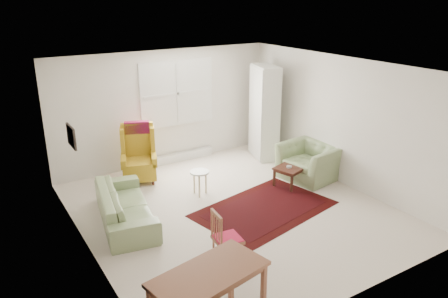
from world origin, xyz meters
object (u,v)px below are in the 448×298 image
cabinet (265,113)px  desk_chair (228,238)px  sofa (125,199)px  armchair (309,159)px  coffee_table (289,177)px  stool (200,183)px  wingback_chair (139,154)px

cabinet → desk_chair: bearing=-117.2°
sofa → armchair: bearing=-83.1°
sofa → armchair: size_ratio=1.82×
sofa → coffee_table: 3.24m
sofa → stool: bearing=-70.8°
wingback_chair → stool: size_ratio=2.42×
coffee_table → desk_chair: (-2.43, -1.60, 0.22)m
stool → desk_chair: bearing=-109.1°
sofa → wingback_chair: wingback_chair is taller
cabinet → desk_chair: 4.44m
sofa → cabinet: size_ratio=0.93×
coffee_table → stool: 1.77m
armchair → stool: size_ratio=2.24×
wingback_chair → cabinet: 3.02m
coffee_table → desk_chair: 2.92m
sofa → coffee_table: (3.22, -0.34, -0.20)m
desk_chair → cabinet: bearing=-36.4°
armchair → wingback_chair: size_ratio=0.93×
coffee_table → armchair: bearing=9.4°
armchair → wingback_chair: 3.46m
sofa → armchair: 3.84m
coffee_table → desk_chair: size_ratio=0.58×
wingback_chair → armchair: bearing=-8.6°
sofa → armchair: (3.83, -0.23, 0.03)m
wingback_chair → cabinet: (2.98, -0.18, 0.47)m
wingback_chair → stool: bearing=-38.5°
sofa → desk_chair: (0.78, -1.94, 0.02)m
coffee_table → wingback_chair: bearing=143.4°
stool → desk_chair: 2.31m
sofa → coffee_table: size_ratio=4.09×
stool → desk_chair: size_ratio=0.58×
cabinet → stool: bearing=-139.6°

